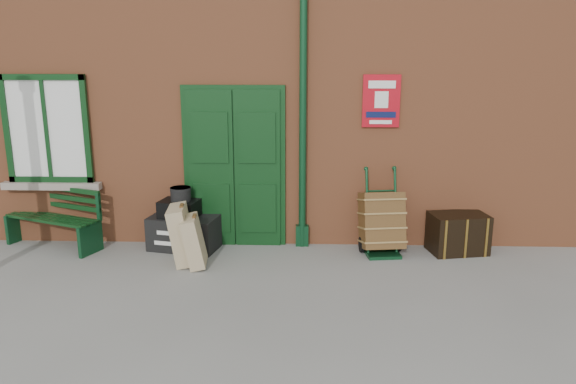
{
  "coord_description": "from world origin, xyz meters",
  "views": [
    {
      "loc": [
        0.72,
        -6.16,
        2.72
      ],
      "look_at": [
        0.48,
        0.6,
        1.0
      ],
      "focal_mm": 35.0,
      "sensor_mm": 36.0,
      "label": 1
    }
  ],
  "objects_px": {
    "porter_trolley": "(382,222)",
    "dark_trunk": "(458,233)",
    "houdini_trunk": "(184,233)",
    "bench": "(55,216)"
  },
  "relations": [
    {
      "from": "porter_trolley",
      "to": "dark_trunk",
      "type": "height_order",
      "value": "porter_trolley"
    },
    {
      "from": "houdini_trunk",
      "to": "porter_trolley",
      "type": "distance_m",
      "value": 2.75
    },
    {
      "from": "porter_trolley",
      "to": "dark_trunk",
      "type": "xyz_separation_m",
      "value": [
        1.06,
        0.06,
        -0.17
      ]
    },
    {
      "from": "houdini_trunk",
      "to": "bench",
      "type": "bearing_deg",
      "value": -170.01
    },
    {
      "from": "houdini_trunk",
      "to": "porter_trolley",
      "type": "bearing_deg",
      "value": 10.72
    },
    {
      "from": "houdini_trunk",
      "to": "dark_trunk",
      "type": "height_order",
      "value": "dark_trunk"
    },
    {
      "from": "porter_trolley",
      "to": "bench",
      "type": "bearing_deg",
      "value": 171.06
    },
    {
      "from": "bench",
      "to": "dark_trunk",
      "type": "distance_m",
      "value": 5.64
    },
    {
      "from": "houdini_trunk",
      "to": "porter_trolley",
      "type": "height_order",
      "value": "porter_trolley"
    },
    {
      "from": "houdini_trunk",
      "to": "dark_trunk",
      "type": "bearing_deg",
      "value": 11.97
    }
  ]
}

